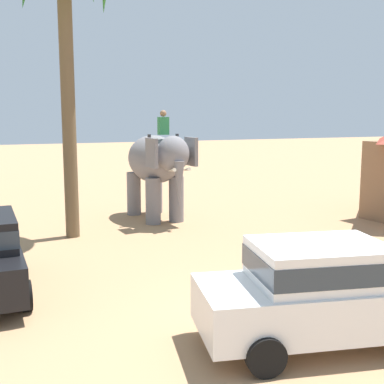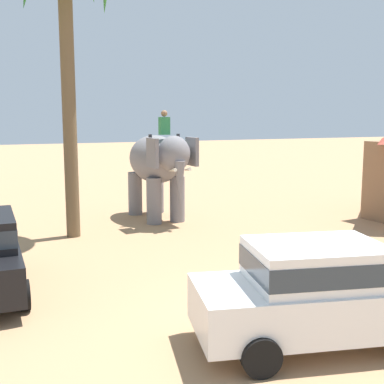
# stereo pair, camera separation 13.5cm
# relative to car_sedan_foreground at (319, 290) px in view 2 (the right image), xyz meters

# --- Properties ---
(ground_plane) EXTENTS (120.00, 120.00, 0.00)m
(ground_plane) POSITION_rel_car_sedan_foreground_xyz_m (-0.09, 0.58, -0.93)
(ground_plane) COLOR tan
(car_sedan_foreground) EXTENTS (4.37, 2.52, 1.70)m
(car_sedan_foreground) POSITION_rel_car_sedan_foreground_xyz_m (0.00, 0.00, 0.00)
(car_sedan_foreground) COLOR white
(car_sedan_foreground) RESTS_ON ground
(elephant_with_mahout) EXTENTS (1.83, 3.93, 3.88)m
(elephant_with_mahout) POSITION_rel_car_sedan_foreground_xyz_m (0.81, 10.54, 1.06)
(elephant_with_mahout) COLOR slate
(elephant_with_mahout) RESTS_ON ground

